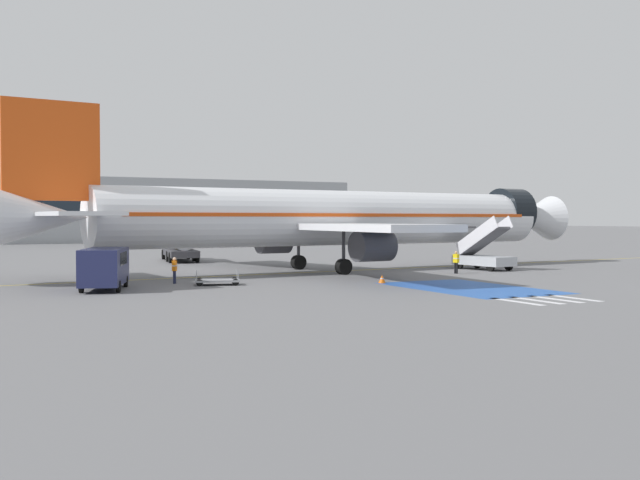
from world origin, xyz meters
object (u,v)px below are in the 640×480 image
object	(u,v)px
traffic_cone_0	(382,279)
service_van_0	(104,265)
terminal_building	(105,210)
airliner	(333,218)
fuel_tanker	(180,242)
ground_crew_0	(456,261)
ground_crew_1	(174,269)
boarding_stairs_forward	(483,257)
baggage_cart	(217,281)

from	to	relation	value
traffic_cone_0	service_van_0	bearing A→B (deg)	168.85
traffic_cone_0	terminal_building	distance (m)	91.79
airliner	fuel_tanker	bearing A→B (deg)	-166.09
airliner	fuel_tanker	world-z (taller)	airliner
service_van_0	terminal_building	world-z (taller)	terminal_building
service_van_0	ground_crew_0	distance (m)	24.79
airliner	service_van_0	distance (m)	19.63
traffic_cone_0	airliner	bearing A→B (deg)	78.32
fuel_tanker	service_van_0	distance (m)	28.24
ground_crew_0	ground_crew_1	world-z (taller)	ground_crew_0
boarding_stairs_forward	fuel_tanker	size ratio (longest dim) A/B	0.58
baggage_cart	boarding_stairs_forward	bearing A→B (deg)	116.29
fuel_tanker	baggage_cart	size ratio (longest dim) A/B	3.18
boarding_stairs_forward	ground_crew_1	world-z (taller)	boarding_stairs_forward
terminal_building	boarding_stairs_forward	bearing A→B (deg)	-81.67
boarding_stairs_forward	ground_crew_0	bearing A→B (deg)	-156.47
service_van_0	terminal_building	size ratio (longest dim) A/B	0.06
boarding_stairs_forward	terminal_building	bearing A→B (deg)	93.17
baggage_cart	traffic_cone_0	xyz separation A→B (m)	(9.35, -3.26, -0.00)
airliner	boarding_stairs_forward	size ratio (longest dim) A/B	8.88
service_van_0	ground_crew_1	distance (m)	5.06
service_van_0	baggage_cart	distance (m)	6.61
fuel_tanker	baggage_cart	bearing A→B (deg)	-91.87
airliner	fuel_tanker	distance (m)	19.61
fuel_tanker	service_van_0	size ratio (longest dim) A/B	1.66
ground_crew_1	traffic_cone_0	world-z (taller)	ground_crew_1
ground_crew_0	fuel_tanker	bearing A→B (deg)	-161.19
baggage_cart	ground_crew_0	world-z (taller)	ground_crew_0
traffic_cone_0	terminal_building	world-z (taller)	terminal_building
ground_crew_1	terminal_building	size ratio (longest dim) A/B	0.02
airliner	service_van_0	bearing A→B (deg)	-73.11
boarding_stairs_forward	traffic_cone_0	distance (m)	14.94
airliner	ground_crew_1	xyz separation A→B (m)	(-13.49, -5.11, -3.06)
baggage_cart	ground_crew_1	bearing A→B (deg)	-118.80
service_van_0	ground_crew_0	size ratio (longest dim) A/B	3.50
fuel_tanker	ground_crew_1	world-z (taller)	fuel_tanker
airliner	service_van_0	world-z (taller)	airliner
boarding_stairs_forward	baggage_cart	size ratio (longest dim) A/B	1.84
fuel_tanker	ground_crew_0	size ratio (longest dim) A/B	5.80
terminal_building	baggage_cart	bearing A→B (deg)	-96.59
boarding_stairs_forward	service_van_0	xyz separation A→B (m)	(-29.14, -3.71, 0.35)
service_van_0	ground_crew_1	size ratio (longest dim) A/B	3.54
fuel_tanker	baggage_cart	xyz separation A→B (m)	(-5.14, -25.59, -1.50)
ground_crew_1	boarding_stairs_forward	bearing A→B (deg)	122.87
fuel_tanker	airliner	bearing A→B (deg)	-61.44
baggage_cart	ground_crew_0	distance (m)	18.28
boarding_stairs_forward	fuel_tanker	world-z (taller)	boarding_stairs_forward
traffic_cone_0	fuel_tanker	bearing A→B (deg)	98.30
airliner	terminal_building	distance (m)	81.24
ground_crew_1	traffic_cone_0	bearing A→B (deg)	94.21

